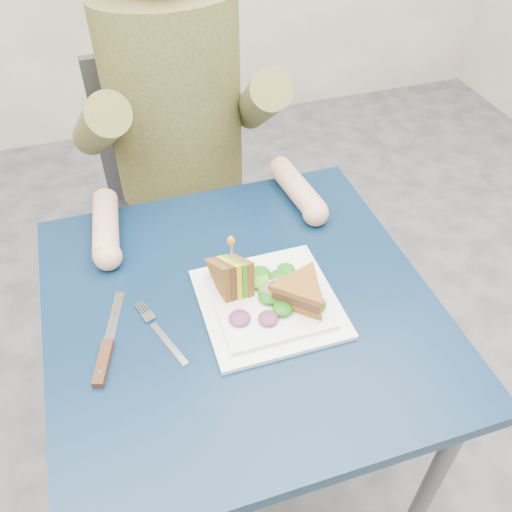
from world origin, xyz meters
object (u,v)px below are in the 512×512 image
object	(u,v)px
plate	(269,302)
table	(241,328)
knife	(105,354)
fork	(162,334)
sandwich_upright	(232,277)
diner	(174,89)
chair	(179,187)
sandwich_flat	(301,292)

from	to	relation	value
plate	table	bearing A→B (deg)	156.67
plate	knife	distance (m)	0.32
table	knife	distance (m)	0.28
fork	sandwich_upright	bearing A→B (deg)	19.26
plate	knife	xyz separation A→B (m)	(-0.32, -0.03, -0.00)
diner	sandwich_upright	bearing A→B (deg)	-90.93
chair	diner	xyz separation A→B (m)	(-0.00, -0.11, 0.37)
sandwich_flat	knife	distance (m)	0.37
table	diner	distance (m)	0.62
plate	sandwich_upright	distance (m)	0.09
table	fork	distance (m)	0.18
plate	fork	distance (m)	0.21
sandwich_flat	sandwich_upright	bearing A→B (deg)	148.50
table	diner	world-z (taller)	diner
sandwich_upright	table	bearing A→B (deg)	-69.47
chair	knife	size ratio (longest dim) A/B	4.29
diner	fork	distance (m)	0.64
sandwich_upright	fork	xyz separation A→B (m)	(-0.15, -0.05, -0.05)
chair	sandwich_flat	world-z (taller)	chair
table	fork	xyz separation A→B (m)	(-0.16, -0.03, 0.08)
table	chair	distance (m)	0.68
sandwich_flat	sandwich_upright	size ratio (longest dim) A/B	1.38
plate	fork	xyz separation A→B (m)	(-0.21, -0.01, -0.01)
plate	sandwich_flat	bearing A→B (deg)	-24.44
sandwich_flat	knife	size ratio (longest dim) A/B	0.82
diner	plate	world-z (taller)	diner
fork	sandwich_flat	bearing A→B (deg)	-3.47
table	diner	bearing A→B (deg)	90.00
plate	sandwich_upright	bearing A→B (deg)	142.78
chair	sandwich_upright	xyz separation A→B (m)	(-0.01, -0.65, 0.24)
table	sandwich_upright	bearing A→B (deg)	110.53
diner	plate	xyz separation A→B (m)	(0.05, -0.58, -0.18)
sandwich_upright	knife	distance (m)	0.27
diner	plate	bearing A→B (deg)	-85.03
table	sandwich_upright	size ratio (longest dim) A/B	5.77
table	knife	size ratio (longest dim) A/B	3.46
chair	diner	world-z (taller)	diner
sandwich_flat	knife	world-z (taller)	sandwich_flat
table	plate	bearing A→B (deg)	-23.33
sandwich_flat	fork	xyz separation A→B (m)	(-0.27, 0.02, -0.04)
chair	plate	world-z (taller)	chair
sandwich_upright	plate	bearing A→B (deg)	-37.22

